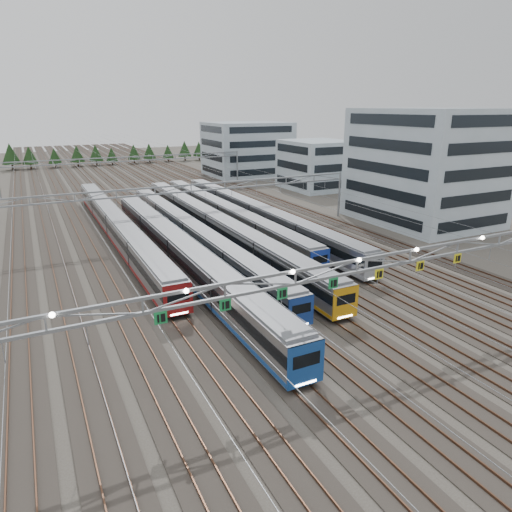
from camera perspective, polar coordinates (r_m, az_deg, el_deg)
name	(u,v)px	position (r m, az deg, el deg)	size (l,w,h in m)	color
ground	(351,348)	(39.61, 11.74, -11.25)	(400.00, 400.00, 0.00)	#47423A
track_bed	(120,175)	(129.77, -16.68, 9.64)	(54.00, 260.00, 5.42)	#2D2823
train_a	(116,226)	(71.99, -17.08, 3.66)	(2.85, 62.48, 3.71)	black
train_b	(180,252)	(56.57, -9.49, 0.45)	(2.98, 57.47, 3.89)	black
train_c	(192,233)	(65.90, -8.02, 2.85)	(2.62, 59.17, 3.40)	black
train_d	(214,225)	(69.72, -5.21, 3.92)	(2.82, 65.24, 3.67)	black
train_e	(225,214)	(77.15, -3.85, 5.29)	(2.70, 56.50, 3.51)	black
train_f	(257,214)	(76.53, 0.07, 5.27)	(2.78, 59.36, 3.61)	black
gantry_near	(357,269)	(36.58, 12.51, -1.62)	(56.36, 0.61, 8.08)	gray
gantry_mid	(191,194)	(71.38, -8.08, 7.69)	(56.36, 0.36, 8.00)	gray
gantry_far	(130,163)	(114.53, -15.50, 11.16)	(56.36, 0.36, 8.00)	gray
depot_bldg_south	(425,167)	(83.79, 20.37, 10.43)	(18.00, 22.00, 18.91)	#9CB0BA
depot_bldg_mid	(317,165)	(113.18, 7.60, 11.23)	(14.00, 16.00, 11.45)	#9CB0BA
depot_bldg_north	(247,149)	(134.81, -1.11, 13.22)	(22.00, 18.00, 14.88)	#9CB0BA
treeline	(114,152)	(166.95, -17.32, 12.29)	(106.40, 5.60, 7.02)	#332114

